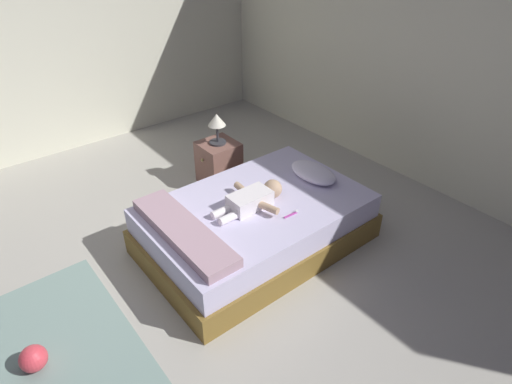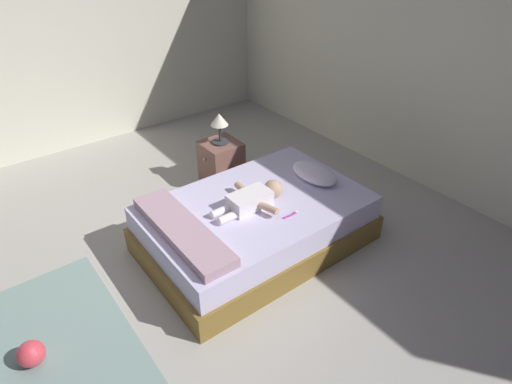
% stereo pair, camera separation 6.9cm
% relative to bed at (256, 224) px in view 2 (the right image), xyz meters
% --- Properties ---
extents(ground_plane, '(8.00, 8.00, 0.00)m').
position_rel_bed_xyz_m(ground_plane, '(0.16, -0.97, -0.21)').
color(ground_plane, '#B0ACA0').
extents(wall_behind_bed, '(8.00, 0.12, 2.82)m').
position_rel_bed_xyz_m(wall_behind_bed, '(0.16, 2.03, 1.20)').
color(wall_behind_bed, beige).
rests_on(wall_behind_bed, ground_plane).
extents(wall_side, '(0.12, 6.00, 2.82)m').
position_rel_bed_xyz_m(wall_side, '(-2.84, -0.97, 1.20)').
color(wall_side, beige).
rests_on(wall_side, ground_plane).
extents(bed, '(1.19, 1.83, 0.43)m').
position_rel_bed_xyz_m(bed, '(0.00, 0.00, 0.00)').
color(bed, brown).
rests_on(bed, ground_plane).
extents(pillow, '(0.47, 0.27, 0.11)m').
position_rel_bed_xyz_m(pillow, '(0.02, 0.63, 0.28)').
color(pillow, silver).
rests_on(pillow, bed).
extents(baby, '(0.51, 0.64, 0.15)m').
position_rel_bed_xyz_m(baby, '(0.02, -0.04, 0.29)').
color(baby, white).
rests_on(baby, bed).
extents(toothbrush, '(0.02, 0.14, 0.02)m').
position_rel_bed_xyz_m(toothbrush, '(0.31, 0.11, 0.23)').
color(toothbrush, '#B63F9C').
rests_on(toothbrush, bed).
extents(nightstand, '(0.36, 0.39, 0.45)m').
position_rel_bed_xyz_m(nightstand, '(-1.03, 0.34, 0.02)').
color(nightstand, brown).
rests_on(nightstand, ground_plane).
extents(lamp, '(0.18, 0.18, 0.31)m').
position_rel_bed_xyz_m(lamp, '(-1.03, 0.34, 0.46)').
color(lamp, '#333338').
rests_on(lamp, nightstand).
extents(rug, '(1.57, 1.16, 0.01)m').
position_rel_bed_xyz_m(rug, '(0.06, -1.80, -0.21)').
color(rug, gray).
rests_on(rug, ground_plane).
extents(toy_ball, '(0.17, 0.17, 0.17)m').
position_rel_bed_xyz_m(toy_ball, '(0.08, -1.82, -0.12)').
color(toy_ball, '#DF3E4A').
rests_on(toy_ball, rug).
extents(blanket, '(1.07, 0.27, 0.08)m').
position_rel_bed_xyz_m(blanket, '(0.00, -0.67, 0.26)').
color(blanket, '#B38F9D').
rests_on(blanket, bed).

